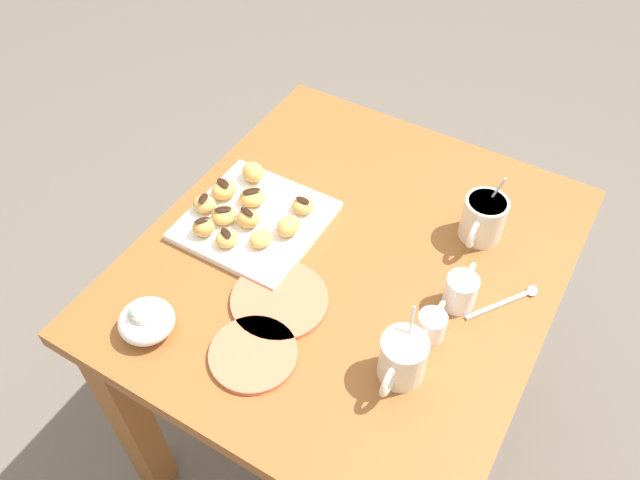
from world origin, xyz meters
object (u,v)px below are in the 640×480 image
object	(u,v)px
beignet_0	(204,204)
pastry_plate_square	(255,221)
ice_cream_bowl	(146,320)
beignet_6	(303,206)
saucer_coral_right	(280,300)
beignet_2	(288,226)
beignet_10	(224,189)
coffee_mug_cream_right	(402,358)
beignet_8	(248,218)
beignet_3	(252,197)
beignet_4	(203,227)
beignet_1	(227,239)
coffee_mug_cream_left	(483,218)
chocolate_sauce_pitcher	(432,324)
beignet_7	(224,215)
cream_pitcher_white	(462,289)
beignet_5	(253,172)
beignet_9	(261,239)
saucer_coral_left	(253,354)

from	to	relation	value
beignet_0	pastry_plate_square	bearing A→B (deg)	107.29
ice_cream_bowl	beignet_6	size ratio (longest dim) A/B	2.19
saucer_coral_right	beignet_2	xyz separation A→B (m)	(-0.15, -0.07, 0.03)
saucer_coral_right	beignet_10	size ratio (longest dim) A/B	3.39
coffee_mug_cream_right	beignet_8	world-z (taller)	coffee_mug_cream_right
beignet_3	beignet_2	bearing A→B (deg)	73.47
ice_cream_bowl	beignet_4	distance (m)	0.23
beignet_3	beignet_0	bearing A→B (deg)	-47.15
ice_cream_bowl	beignet_1	world-z (taller)	ice_cream_bowl
coffee_mug_cream_left	beignet_3	distance (m)	0.48
chocolate_sauce_pitcher	beignet_2	world-z (taller)	chocolate_sauce_pitcher
saucer_coral_right	beignet_0	xyz separation A→B (m)	(-0.11, -0.26, 0.03)
beignet_8	beignet_7	bearing A→B (deg)	-74.02
beignet_6	beignet_8	size ratio (longest dim) A/B	0.94
beignet_1	beignet_10	size ratio (longest dim) A/B	0.84
cream_pitcher_white	beignet_0	xyz separation A→B (m)	(0.06, -0.55, -0.01)
beignet_4	beignet_6	world-z (taller)	beignet_4
ice_cream_bowl	chocolate_sauce_pitcher	world-z (taller)	ice_cream_bowl
coffee_mug_cream_right	beignet_3	distance (m)	0.49
coffee_mug_cream_right	beignet_10	world-z (taller)	coffee_mug_cream_right
coffee_mug_cream_left	beignet_5	xyz separation A→B (m)	(0.11, -0.49, -0.02)
coffee_mug_cream_right	beignet_9	distance (m)	0.38
cream_pitcher_white	beignet_6	xyz separation A→B (m)	(-0.04, -0.37, -0.01)
ice_cream_bowl	beignet_2	size ratio (longest dim) A/B	1.88
saucer_coral_left	beignet_6	bearing A→B (deg)	-162.87
beignet_8	saucer_coral_left	bearing A→B (deg)	36.27
coffee_mug_cream_right	beignet_7	world-z (taller)	coffee_mug_cream_right
saucer_coral_right	beignet_9	bearing A→B (deg)	-131.91
pastry_plate_square	beignet_1	distance (m)	0.09
coffee_mug_cream_left	beignet_10	size ratio (longest dim) A/B	2.68
beignet_0	beignet_6	size ratio (longest dim) A/B	1.05
beignet_1	beignet_2	bearing A→B (deg)	135.01
beignet_1	beignet_4	distance (m)	0.06
cream_pitcher_white	coffee_mug_cream_left	bearing A→B (deg)	-170.74
beignet_2	ice_cream_bowl	bearing A→B (deg)	-16.93
beignet_3	saucer_coral_left	bearing A→B (deg)	34.64
chocolate_sauce_pitcher	beignet_0	bearing A→B (deg)	-93.60
cream_pitcher_white	saucer_coral_right	bearing A→B (deg)	-59.45
coffee_mug_cream_right	beignet_3	size ratio (longest dim) A/B	2.61
beignet_5	beignet_6	xyz separation A→B (m)	(0.03, 0.15, -0.01)
beignet_3	ice_cream_bowl	bearing A→B (deg)	2.40
pastry_plate_square	beignet_4	world-z (taller)	beignet_4
chocolate_sauce_pitcher	beignet_8	distance (m)	0.43
saucer_coral_left	beignet_3	xyz separation A→B (m)	(-0.30, -0.21, 0.03)
beignet_6	beignet_10	world-z (taller)	beignet_10
coffee_mug_cream_right	beignet_5	size ratio (longest dim) A/B	2.66
cream_pitcher_white	ice_cream_bowl	bearing A→B (deg)	-53.10
beignet_9	beignet_8	bearing A→B (deg)	-119.62
beignet_3	beignet_8	size ratio (longest dim) A/B	1.11
beignet_5	beignet_3	bearing A→B (deg)	33.12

